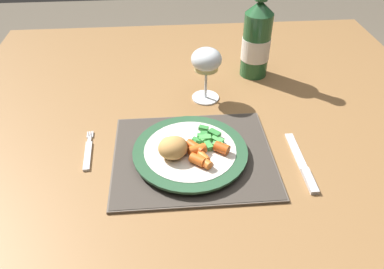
{
  "coord_description": "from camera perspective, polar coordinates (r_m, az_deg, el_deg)",
  "views": [
    {
      "loc": [
        -0.09,
        -0.82,
        1.29
      ],
      "look_at": [
        -0.04,
        -0.19,
        0.78
      ],
      "focal_mm": 35.0,
      "sensor_mm": 36.0,
      "label": 1
    }
  ],
  "objects": [
    {
      "name": "glazed_carrots",
      "position": [
        0.78,
        1.64,
        -2.81
      ],
      "size": [
        0.1,
        0.09,
        0.02
      ],
      "color": "#CC5119",
      "rests_on": "dinner_plate"
    },
    {
      "name": "fork",
      "position": [
        0.86,
        -15.55,
        -2.69
      ],
      "size": [
        0.02,
        0.13,
        0.01
      ],
      "color": "silver",
      "rests_on": "dining_table"
    },
    {
      "name": "wine_glass",
      "position": [
        0.96,
        2.2,
        10.92
      ],
      "size": [
        0.08,
        0.08,
        0.14
      ],
      "color": "silver",
      "rests_on": "dining_table"
    },
    {
      "name": "breaded_croquettes",
      "position": [
        0.78,
        -2.96,
        -1.94
      ],
      "size": [
        0.08,
        0.08,
        0.04
      ],
      "color": "#B77F3D",
      "rests_on": "dinner_plate"
    },
    {
      "name": "placemat",
      "position": [
        0.82,
        0.17,
        -3.29
      ],
      "size": [
        0.35,
        0.29,
        0.01
      ],
      "color": "brown",
      "rests_on": "dining_table"
    },
    {
      "name": "bottle",
      "position": [
        1.09,
        9.82,
        14.14
      ],
      "size": [
        0.08,
        0.08,
        0.29
      ],
      "color": "#23562D",
      "rests_on": "dining_table"
    },
    {
      "name": "ground_plane",
      "position": [
        1.54,
        0.98,
        -18.62
      ],
      "size": [
        6.0,
        6.0,
        0.0
      ],
      "primitive_type": "plane",
      "color": "brown"
    },
    {
      "name": "dining_table",
      "position": [
        1.04,
        1.36,
        1.25
      ],
      "size": [
        1.29,
        1.04,
        0.74
      ],
      "color": "olive",
      "rests_on": "ground"
    },
    {
      "name": "dinner_plate",
      "position": [
        0.81,
        -0.28,
        -2.73
      ],
      "size": [
        0.25,
        0.25,
        0.02
      ],
      "color": "white",
      "rests_on": "placemat"
    },
    {
      "name": "green_beans_pile",
      "position": [
        0.82,
        2.24,
        -0.66
      ],
      "size": [
        0.08,
        0.09,
        0.02
      ],
      "color": "#4CA84C",
      "rests_on": "dinner_plate"
    },
    {
      "name": "table_knife",
      "position": [
        0.83,
        16.58,
        -4.71
      ],
      "size": [
        0.02,
        0.19,
        0.01
      ],
      "color": "silver",
      "rests_on": "dining_table"
    }
  ]
}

